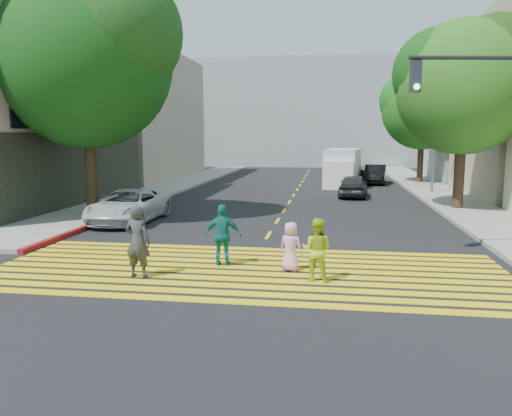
% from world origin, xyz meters
% --- Properties ---
extents(ground, '(120.00, 120.00, 0.00)m').
position_xyz_m(ground, '(0.00, 0.00, 0.00)').
color(ground, black).
extents(sidewalk_left, '(3.00, 40.00, 0.15)m').
position_xyz_m(sidewalk_left, '(-8.50, 22.00, 0.07)').
color(sidewalk_left, gray).
rests_on(sidewalk_left, ground).
extents(sidewalk_right, '(3.00, 60.00, 0.15)m').
position_xyz_m(sidewalk_right, '(8.50, 15.00, 0.07)').
color(sidewalk_right, gray).
rests_on(sidewalk_right, ground).
extents(curb_red, '(0.20, 8.00, 0.16)m').
position_xyz_m(curb_red, '(-6.90, 6.00, 0.08)').
color(curb_red, maroon).
rests_on(curb_red, ground).
extents(crosswalk, '(13.40, 5.30, 0.01)m').
position_xyz_m(crosswalk, '(0.00, 1.28, 0.01)').
color(crosswalk, yellow).
rests_on(crosswalk, ground).
extents(lane_line, '(0.12, 34.40, 0.01)m').
position_xyz_m(lane_line, '(0.00, 22.50, 0.01)').
color(lane_line, yellow).
rests_on(lane_line, ground).
extents(building_left_tan, '(12.00, 16.00, 10.00)m').
position_xyz_m(building_left_tan, '(-16.00, 28.00, 5.00)').
color(building_left_tan, tan).
rests_on(building_left_tan, ground).
extents(building_right_grey, '(10.00, 10.00, 10.00)m').
position_xyz_m(building_right_grey, '(15.00, 30.00, 5.00)').
color(building_right_grey, gray).
rests_on(building_right_grey, ground).
extents(backdrop_block, '(30.00, 8.00, 12.00)m').
position_xyz_m(backdrop_block, '(0.00, 48.00, 6.00)').
color(backdrop_block, gray).
rests_on(backdrop_block, ground).
extents(tree_left, '(9.39, 9.11, 10.14)m').
position_xyz_m(tree_left, '(-7.71, 8.47, 6.83)').
color(tree_left, black).
rests_on(tree_left, ground).
extents(tree_right_near, '(7.83, 7.52, 8.82)m').
position_xyz_m(tree_right_near, '(8.11, 13.04, 5.97)').
color(tree_right_near, '#402C17').
rests_on(tree_right_near, ground).
extents(tree_right_far, '(7.39, 7.07, 8.43)m').
position_xyz_m(tree_right_far, '(8.64, 26.47, 5.69)').
color(tree_right_far, black).
rests_on(tree_right_far, ground).
extents(pedestrian_man, '(0.72, 0.53, 1.82)m').
position_xyz_m(pedestrian_man, '(-2.54, 0.27, 0.91)').
color(pedestrian_man, '#38373A').
rests_on(pedestrian_man, ground).
extents(pedestrian_woman, '(0.85, 0.72, 1.53)m').
position_xyz_m(pedestrian_woman, '(1.83, 0.62, 0.77)').
color(pedestrian_woman, '#B0CE21').
rests_on(pedestrian_woman, ground).
extents(pedestrian_child, '(0.74, 0.61, 1.29)m').
position_xyz_m(pedestrian_child, '(1.15, 1.41, 0.65)').
color(pedestrian_child, '#F0A1D2').
rests_on(pedestrian_child, ground).
extents(pedestrian_extra, '(1.01, 0.50, 1.67)m').
position_xyz_m(pedestrian_extra, '(-0.70, 1.67, 0.84)').
color(pedestrian_extra, '#126F69').
rests_on(pedestrian_extra, ground).
extents(white_sedan, '(2.22, 4.77, 1.32)m').
position_xyz_m(white_sedan, '(-5.95, 7.84, 0.66)').
color(white_sedan, silver).
rests_on(white_sedan, ground).
extents(dark_car_near, '(1.92, 3.97, 1.31)m').
position_xyz_m(dark_car_near, '(3.43, 17.71, 0.65)').
color(dark_car_near, black).
rests_on(dark_car_near, ground).
extents(silver_car, '(2.13, 4.62, 1.31)m').
position_xyz_m(silver_car, '(3.79, 28.34, 0.65)').
color(silver_car, gray).
rests_on(silver_car, ground).
extents(dark_car_parked, '(2.01, 4.36, 1.38)m').
position_xyz_m(dark_car_parked, '(5.36, 26.03, 0.69)').
color(dark_car_parked, black).
rests_on(dark_car_parked, ground).
extents(white_van, '(2.73, 5.68, 2.57)m').
position_xyz_m(white_van, '(2.92, 23.69, 1.22)').
color(white_van, silver).
rests_on(white_van, ground).
extents(traffic_signal, '(4.02, 0.97, 5.95)m').
position_xyz_m(traffic_signal, '(6.96, 3.49, 3.85)').
color(traffic_signal, '#36373A').
rests_on(traffic_signal, ground).
extents(street_lamp, '(1.97, 0.67, 8.81)m').
position_xyz_m(street_lamp, '(7.98, 19.79, 5.06)').
color(street_lamp, gray).
rests_on(street_lamp, ground).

